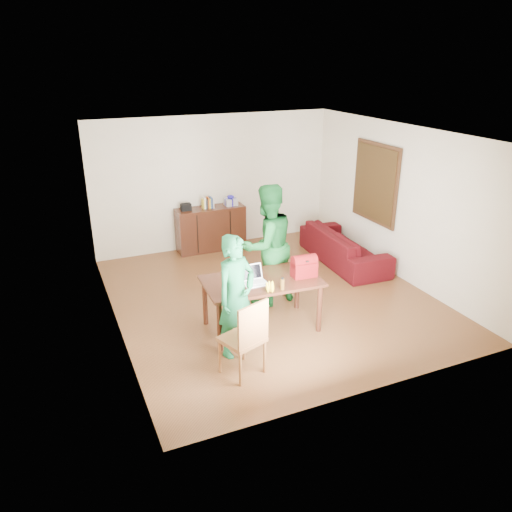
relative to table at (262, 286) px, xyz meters
name	(u,v)px	position (x,y,z in m)	size (l,w,h in m)	color
room	(269,220)	(0.56, 0.98, 0.63)	(5.20, 5.70, 2.90)	#432710
table	(262,286)	(0.00, 0.00, 0.00)	(1.71, 1.03, 0.78)	black
chair	(243,352)	(-0.68, -0.95, -0.37)	(0.60, 0.59, 1.05)	brown
person_near	(236,296)	(-0.57, -0.46, 0.16)	(0.62, 0.40, 1.69)	#156135
person_far	(267,245)	(0.43, 0.74, 0.30)	(0.96, 0.74, 1.97)	#125520
laptop	(255,281)	(-0.14, -0.09, 0.14)	(0.34, 0.24, 0.24)	white
bananas	(270,290)	(-0.06, -0.41, 0.13)	(0.16, 0.10, 0.06)	gold
bottle	(282,284)	(0.13, -0.40, 0.19)	(0.06, 0.06, 0.18)	#563713
red_bag	(304,268)	(0.62, -0.13, 0.23)	(0.35, 0.20, 0.26)	#6A0F07
sofa	(344,246)	(2.50, 1.68, -0.36)	(2.20, 0.86, 0.64)	#350613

